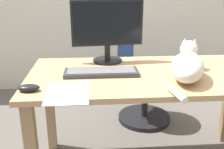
{
  "coord_description": "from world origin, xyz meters",
  "views": [
    {
      "loc": [
        -0.36,
        -1.5,
        1.23
      ],
      "look_at": [
        -0.26,
        -0.19,
        0.77
      ],
      "focal_mm": 42.23,
      "sensor_mm": 36.0,
      "label": 1
    }
  ],
  "objects_px": {
    "cat": "(187,65)",
    "keyboard": "(101,72)",
    "office_chair": "(140,82)",
    "computer_mouse": "(29,88)",
    "monitor": "(107,29)"
  },
  "relations": [
    {
      "from": "cat",
      "to": "keyboard",
      "type": "bearing_deg",
      "value": 167.91
    },
    {
      "from": "office_chair",
      "to": "computer_mouse",
      "type": "height_order",
      "value": "office_chair"
    },
    {
      "from": "office_chair",
      "to": "monitor",
      "type": "distance_m",
      "value": 0.79
    },
    {
      "from": "cat",
      "to": "computer_mouse",
      "type": "height_order",
      "value": "cat"
    },
    {
      "from": "office_chair",
      "to": "computer_mouse",
      "type": "bearing_deg",
      "value": -128.16
    },
    {
      "from": "monitor",
      "to": "computer_mouse",
      "type": "height_order",
      "value": "monitor"
    },
    {
      "from": "office_chair",
      "to": "computer_mouse",
      "type": "distance_m",
      "value": 1.26
    },
    {
      "from": "cat",
      "to": "computer_mouse",
      "type": "xyz_separation_m",
      "value": [
        -0.86,
        -0.13,
        -0.06
      ]
    },
    {
      "from": "cat",
      "to": "office_chair",
      "type": "bearing_deg",
      "value": 97.67
    },
    {
      "from": "monitor",
      "to": "cat",
      "type": "relative_size",
      "value": 0.83
    },
    {
      "from": "monitor",
      "to": "computer_mouse",
      "type": "bearing_deg",
      "value": -130.67
    },
    {
      "from": "office_chair",
      "to": "keyboard",
      "type": "bearing_deg",
      "value": -117.38
    },
    {
      "from": "office_chair",
      "to": "keyboard",
      "type": "relative_size",
      "value": 2.02
    },
    {
      "from": "keyboard",
      "to": "office_chair",
      "type": "bearing_deg",
      "value": 62.62
    },
    {
      "from": "monitor",
      "to": "keyboard",
      "type": "relative_size",
      "value": 1.09
    }
  ]
}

